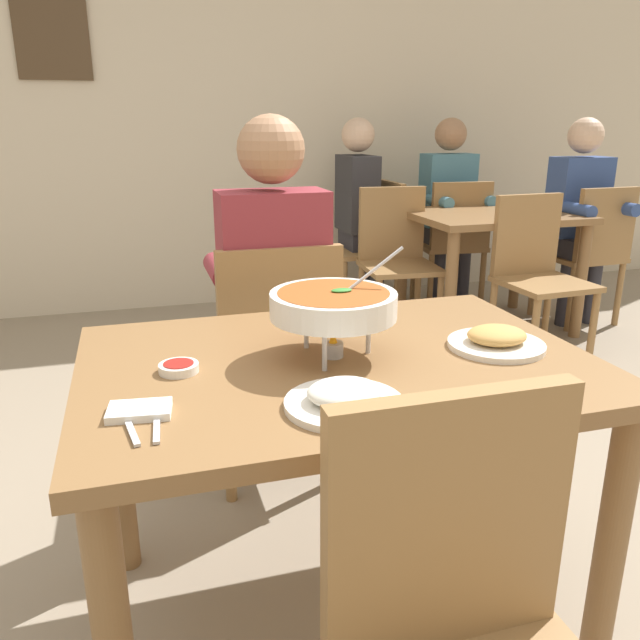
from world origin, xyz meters
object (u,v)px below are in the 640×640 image
at_px(dining_table_main, 337,401).
at_px(sauce_dish, 179,367).
at_px(chair_bg_window, 396,253).
at_px(patron_bg_middle, 362,204).
at_px(chair_bg_left, 454,237).
at_px(chair_bg_middle, 374,240).
at_px(curry_bowl, 333,305).
at_px(chair_bg_corner, 535,267).
at_px(diner_main, 271,284).
at_px(appetizer_plate, 496,340).
at_px(chair_diner_main, 275,351).
at_px(dining_table_far, 491,234).
at_px(rice_plate, 344,398).
at_px(patron_bg_right, 581,209).
at_px(patron_bg_left, 449,201).
at_px(chair_bg_right, 590,248).

relative_size(dining_table_main, sauce_dish, 13.38).
distance_m(chair_bg_window, patron_bg_middle, 0.56).
relative_size(chair_bg_left, chair_bg_middle, 1.00).
bearing_deg(curry_bowl, chair_bg_corner, 43.27).
distance_m(diner_main, appetizer_plate, 0.88).
relative_size(chair_diner_main, chair_bg_left, 1.00).
bearing_deg(dining_table_far, chair_bg_corner, -91.49).
bearing_deg(chair_bg_corner, chair_bg_middle, 117.97).
relative_size(curry_bowl, chair_bg_corner, 0.37).
xyz_separation_m(dining_table_main, patron_bg_middle, (1.06, 2.71, 0.12)).
relative_size(diner_main, appetizer_plate, 5.46).
bearing_deg(rice_plate, chair_bg_corner, 46.76).
height_order(appetizer_plate, patron_bg_right, patron_bg_right).
height_order(diner_main, dining_table_far, diner_main).
xyz_separation_m(dining_table_far, chair_bg_middle, (-0.57, 0.54, -0.10)).
bearing_deg(chair_bg_corner, sauce_dish, -142.33).
bearing_deg(sauce_dish, dining_table_far, 45.33).
xyz_separation_m(chair_bg_corner, patron_bg_middle, (-0.63, 1.10, 0.24)).
distance_m(dining_table_main, patron_bg_right, 3.12).
height_order(chair_bg_left, chair_bg_corner, same).
bearing_deg(chair_bg_middle, chair_diner_main, -120.19).
xyz_separation_m(sauce_dish, dining_table_far, (2.07, 2.10, -0.14)).
xyz_separation_m(rice_plate, chair_bg_window, (1.17, 2.47, -0.25)).
bearing_deg(dining_table_far, chair_bg_window, 171.73).
bearing_deg(patron_bg_right, rice_plate, -135.62).
bearing_deg(dining_table_main, chair_bg_middle, 66.91).
height_order(curry_bowl, patron_bg_left, patron_bg_left).
relative_size(appetizer_plate, dining_table_far, 0.24).
height_order(dining_table_far, chair_bg_right, chair_bg_right).
xyz_separation_m(dining_table_main, patron_bg_left, (1.71, 2.70, 0.12)).
distance_m(chair_bg_left, patron_bg_middle, 0.69).
relative_size(sauce_dish, patron_bg_middle, 0.07).
height_order(dining_table_main, chair_bg_left, chair_bg_left).
bearing_deg(chair_bg_corner, curry_bowl, -136.73).
xyz_separation_m(appetizer_plate, chair_bg_corner, (1.29, 1.65, -0.25)).
bearing_deg(sauce_dish, curry_bowl, -0.95).
bearing_deg(dining_table_far, patron_bg_left, 89.18).
xyz_separation_m(appetizer_plate, dining_table_far, (1.30, 2.16, -0.15)).
distance_m(dining_table_main, appetizer_plate, 0.43).
relative_size(chair_bg_corner, patron_bg_right, 0.69).
distance_m(chair_bg_right, patron_bg_right, 0.26).
xyz_separation_m(chair_bg_left, chair_bg_window, (-0.60, -0.37, 0.00)).
bearing_deg(chair_bg_corner, patron_bg_middle, 119.87).
xyz_separation_m(dining_table_main, rice_plate, (-0.07, -0.26, 0.13)).
bearing_deg(rice_plate, appetizer_plate, 24.79).
distance_m(diner_main, chair_bg_corner, 1.91).
distance_m(chair_diner_main, chair_bg_corner, 1.91).
bearing_deg(diner_main, rice_plate, -94.14).
bearing_deg(chair_bg_middle, appetizer_plate, -105.13).
relative_size(diner_main, sauce_dish, 14.56).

